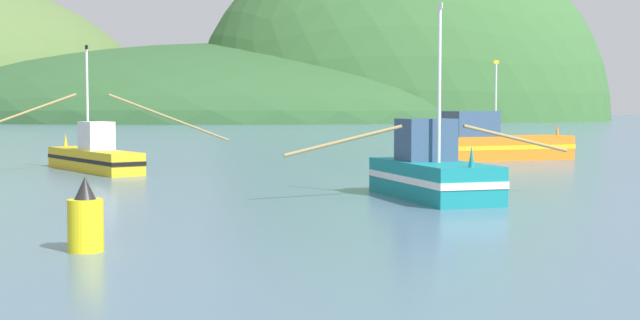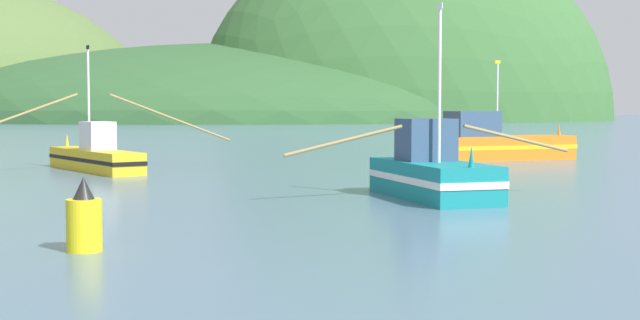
{
  "view_description": "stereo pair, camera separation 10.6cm",
  "coord_description": "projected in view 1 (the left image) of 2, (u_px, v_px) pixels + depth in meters",
  "views": [
    {
      "loc": [
        -7.33,
        -1.13,
        3.19
      ],
      "look_at": [
        -0.12,
        26.46,
        1.4
      ],
      "focal_mm": 47.58,
      "sensor_mm": 36.0,
      "label": 1
    },
    {
      "loc": [
        -7.23,
        -1.15,
        3.19
      ],
      "look_at": [
        -0.12,
        26.46,
        1.4
      ],
      "focal_mm": 47.58,
      "sensor_mm": 36.0,
      "label": 2
    }
  ],
  "objects": [
    {
      "name": "channel_buoy",
      "position": [
        86.0,
        220.0,
        18.67
      ],
      "size": [
        0.78,
        0.78,
        1.66
      ],
      "color": "yellow",
      "rests_on": "ground"
    },
    {
      "name": "fishing_boat_yellow",
      "position": [
        94.0,
        156.0,
        42.24
      ],
      "size": [
        14.44,
        9.06,
        6.29
      ],
      "rotation": [
        0.0,
        0.0,
        1.93
      ],
      "color": "gold",
      "rests_on": "ground"
    },
    {
      "name": "fishing_boat_teal",
      "position": [
        432.0,
        173.0,
        29.65
      ],
      "size": [
        10.73,
        6.52,
        6.71
      ],
      "rotation": [
        0.0,
        0.0,
        4.75
      ],
      "color": "#147F84",
      "rests_on": "ground"
    },
    {
      "name": "fishing_boat_orange",
      "position": [
        486.0,
        144.0,
        50.49
      ],
      "size": [
        10.91,
        3.52,
        5.96
      ],
      "rotation": [
        0.0,
        0.0,
        0.11
      ],
      "color": "orange",
      "rests_on": "ground"
    },
    {
      "name": "hill_mid_right",
      "position": [
        250.0,
        119.0,
        213.68
      ],
      "size": [
        157.6,
        126.08,
        37.31
      ],
      "primitive_type": "ellipsoid",
      "color": "#2D562D",
      "rests_on": "ground"
    },
    {
      "name": "hill_mid_left",
      "position": [
        403.0,
        120.0,
        204.26
      ],
      "size": [
        101.12,
        80.89,
        93.51
      ],
      "primitive_type": "ellipsoid",
      "color": "#386633",
      "rests_on": "ground"
    }
  ]
}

